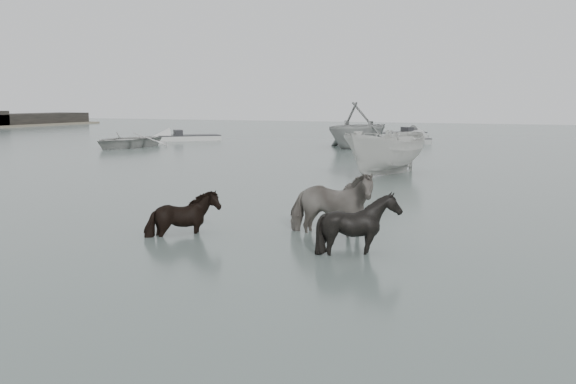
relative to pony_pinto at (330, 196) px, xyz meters
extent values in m
plane|color=#53625C|center=(-0.74, -2.90, -0.83)|extent=(140.00, 140.00, 0.00)
imported|color=black|center=(0.00, 0.00, 0.00)|extent=(1.98, 0.91, 1.67)
imported|color=black|center=(-2.81, -1.23, -0.18)|extent=(1.38, 1.52, 1.30)
imported|color=black|center=(1.02, -1.29, -0.13)|extent=(1.47, 1.36, 1.40)
imported|color=beige|center=(-19.71, 18.81, -0.31)|extent=(3.80, 5.18, 1.05)
imported|color=#A0A3A0|center=(-6.81, 23.82, 0.58)|extent=(6.17, 6.62, 2.83)
imported|color=beige|center=(-1.75, 11.10, 0.10)|extent=(3.00, 5.15, 1.87)
cube|color=black|center=(-50.74, 42.10, -0.08)|extent=(4.50, 14.00, 1.10)
camera|label=1|loc=(4.45, -12.43, 1.99)|focal=40.00mm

